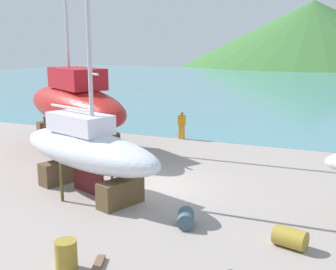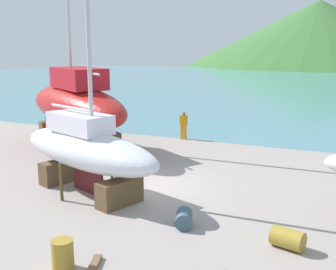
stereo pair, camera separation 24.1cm
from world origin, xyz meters
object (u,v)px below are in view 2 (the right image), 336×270
Objects in this scene: sailboat_far_slipway at (76,104)px; sailboat_mid_port at (86,149)px; barrel_tar_black at (63,255)px; barrel_tipped_right at (288,239)px; worker at (184,125)px; barrel_tipped_center at (184,218)px.

sailboat_far_slipway is 1.58× the size of sailboat_mid_port.
sailboat_mid_port is at bearing 118.68° from barrel_tar_black.
sailboat_far_slipway is at bearing 149.25° from barrel_tipped_right.
barrel_tipped_center is at bearing 25.26° from worker.
sailboat_far_slipway is 23.37× the size of barrel_tar_black.
worker is (-0.23, 10.70, -0.89)m from sailboat_mid_port.
sailboat_mid_port reaches higher than barrel_tipped_center.
sailboat_far_slipway is 22.23× the size of barrel_tipped_center.
sailboat_mid_port reaches higher than worker.
barrel_tar_black is (-1.89, -3.77, 0.14)m from barrel_tipped_center.
sailboat_mid_port is 14.05× the size of barrel_tipped_center.
barrel_tipped_right is at bearing 8.10° from sailboat_mid_port.
barrel_tar_black is (2.84, -5.19, -1.39)m from sailboat_mid_port.
sailboat_far_slipway is at bearing 142.01° from barrel_tipped_center.
sailboat_far_slipway is 13.95m from barrel_tar_black.
worker reaches higher than barrel_tar_black.
worker is at bearing 110.45° from sailboat_mid_port.
barrel_tipped_center is (-3.30, 0.16, -0.03)m from barrel_tipped_right.
sailboat_mid_port is 6.08m from barrel_tar_black.
barrel_tar_black reaches higher than barrel_tipped_center.
worker is 13.10m from barrel_tipped_center.
worker is 2.04× the size of barrel_tipped_center.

